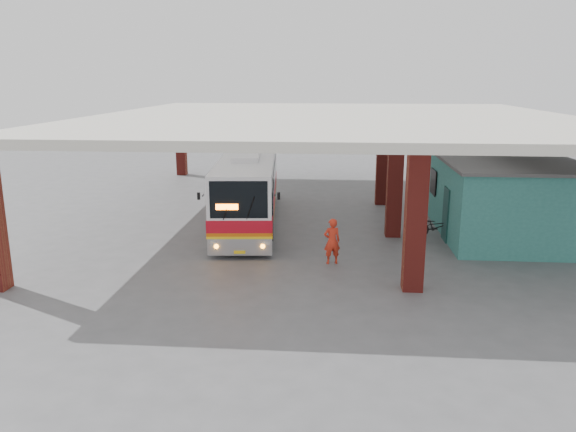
% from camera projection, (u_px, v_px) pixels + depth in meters
% --- Properties ---
extents(ground, '(90.00, 90.00, 0.00)m').
position_uv_depth(ground, '(316.00, 256.00, 20.17)').
color(ground, '#515154').
rests_on(ground, ground).
extents(brick_columns, '(20.10, 21.60, 4.35)m').
position_uv_depth(brick_columns, '(353.00, 174.00, 24.38)').
color(brick_columns, maroon).
rests_on(brick_columns, ground).
extents(canopy_roof, '(21.00, 23.00, 0.30)m').
position_uv_depth(canopy_roof, '(333.00, 118.00, 25.35)').
color(canopy_roof, beige).
rests_on(canopy_roof, brick_columns).
extents(shop_building, '(5.20, 8.20, 3.11)m').
position_uv_depth(shop_building, '(502.00, 195.00, 23.07)').
color(shop_building, '#2D726A').
rests_on(shop_building, ground).
extents(coach_bus, '(3.25, 11.05, 3.17)m').
position_uv_depth(coach_bus, '(249.00, 188.00, 24.57)').
color(coach_bus, white).
rests_on(coach_bus, ground).
extents(motorcycle, '(1.94, 1.29, 0.96)m').
position_uv_depth(motorcycle, '(436.00, 227.00, 22.34)').
color(motorcycle, black).
rests_on(motorcycle, ground).
extents(pedestrian, '(0.67, 0.53, 1.60)m').
position_uv_depth(pedestrian, '(332.00, 241.00, 19.21)').
color(pedestrian, red).
rests_on(pedestrian, ground).
extents(red_chair, '(0.54, 0.54, 0.80)m').
position_uv_depth(red_chair, '(422.00, 205.00, 26.60)').
color(red_chair, red).
rests_on(red_chair, ground).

